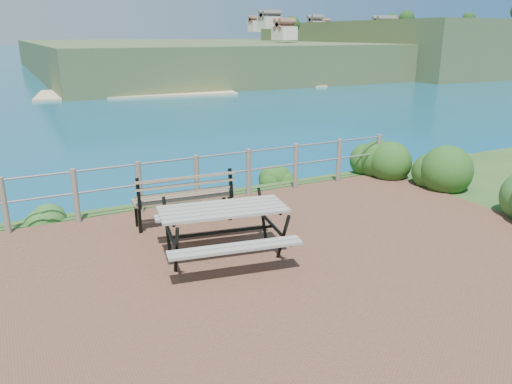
# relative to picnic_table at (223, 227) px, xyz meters

# --- Properties ---
(ground) EXTENTS (10.00, 7.00, 0.12)m
(ground) POSITION_rel_picnic_table_xyz_m (0.54, -0.80, -0.51)
(ground) COLOR brown
(ground) RESTS_ON ground
(ocean) EXTENTS (1200.00, 1200.00, 0.00)m
(ocean) POSITION_rel_picnic_table_xyz_m (0.54, 199.20, -0.51)
(ocean) COLOR #135A75
(ocean) RESTS_ON ground
(safety_railing) EXTENTS (9.40, 0.10, 1.00)m
(safety_railing) POSITION_rel_picnic_table_xyz_m (0.54, 2.55, 0.07)
(safety_railing) COLOR #6B5B4C
(safety_railing) RESTS_ON ground
(distant_bay) EXTENTS (290.00, 232.36, 24.00)m
(distant_bay) POSITION_rel_picnic_table_xyz_m (173.61, 201.81, -2.03)
(distant_bay) COLOR #39552A
(distant_bay) RESTS_ON ground
(picnic_table) EXTENTS (1.99, 1.62, 0.80)m
(picnic_table) POSITION_rel_picnic_table_xyz_m (0.00, 0.00, 0.00)
(picnic_table) COLOR gray
(picnic_table) RESTS_ON ground
(park_bench) EXTENTS (1.79, 0.58, 0.99)m
(park_bench) POSITION_rel_picnic_table_xyz_m (-0.06, 1.64, 0.15)
(park_bench) COLOR brown
(park_bench) RESTS_ON ground
(shrub_right_front) EXTENTS (1.25, 1.25, 1.78)m
(shrub_right_front) POSITION_rel_picnic_table_xyz_m (5.70, 1.09, -0.51)
(shrub_right_front) COLOR #204515
(shrub_right_front) RESTS_ON ground
(shrub_right_edge) EXTENTS (1.12, 1.12, 1.59)m
(shrub_right_edge) POSITION_rel_picnic_table_xyz_m (5.23, 2.63, -0.51)
(shrub_right_edge) COLOR #204515
(shrub_right_edge) RESTS_ON ground
(shrub_lip_west) EXTENTS (0.67, 0.67, 0.37)m
(shrub_lip_west) POSITION_rel_picnic_table_xyz_m (-2.35, 3.19, -0.51)
(shrub_lip_west) COLOR #2D5A21
(shrub_lip_west) RESTS_ON ground
(shrub_lip_east) EXTENTS (0.71, 0.71, 0.43)m
(shrub_lip_east) POSITION_rel_picnic_table_xyz_m (2.93, 3.38, -0.51)
(shrub_lip_east) COLOR #204515
(shrub_lip_east) RESTS_ON ground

